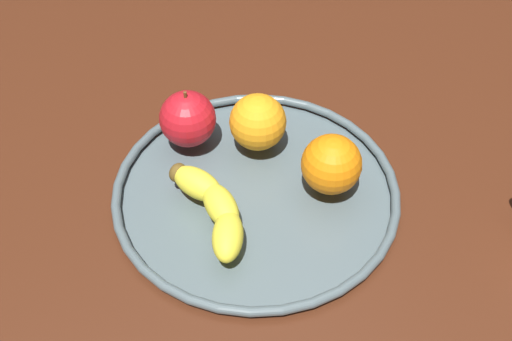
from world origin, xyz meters
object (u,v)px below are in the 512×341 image
(apple, at_px, (188,119))
(orange_back_right, at_px, (258,122))
(banana, at_px, (213,206))
(fruit_bowl, at_px, (256,191))
(orange_front_left, at_px, (331,164))

(apple, distance_m, orange_back_right, 0.09)
(banana, bearing_deg, fruit_bowl, -72.91)
(fruit_bowl, relative_size, banana, 2.12)
(banana, relative_size, orange_front_left, 2.28)
(banana, xyz_separation_m, orange_front_left, (-0.03, -0.15, 0.02))
(orange_front_left, bearing_deg, orange_back_right, 18.11)
(banana, distance_m, orange_front_left, 0.16)
(banana, bearing_deg, orange_front_left, -96.71)
(apple, xyz_separation_m, orange_front_left, (-0.17, -0.11, 0.00))
(orange_back_right, bearing_deg, orange_front_left, -161.89)
(fruit_bowl, xyz_separation_m, orange_back_right, (0.07, -0.04, 0.05))
(banana, relative_size, apple, 2.08)
(banana, xyz_separation_m, orange_back_right, (0.08, -0.11, 0.02))
(fruit_bowl, distance_m, banana, 0.08)
(fruit_bowl, relative_size, orange_back_right, 4.85)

